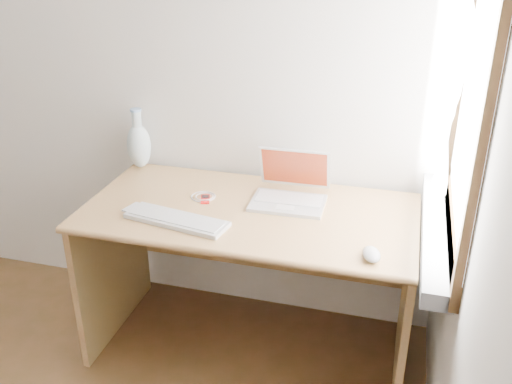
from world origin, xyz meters
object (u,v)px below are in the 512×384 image
(laptop, at_px, (290,190))
(desk, at_px, (255,243))
(external_keyboard, at_px, (177,220))
(vase, at_px, (139,144))

(laptop, bearing_deg, desk, -164.45)
(laptop, bearing_deg, external_keyboard, -143.13)
(external_keyboard, height_order, vase, vase)
(external_keyboard, distance_m, vase, 0.63)
(desk, xyz_separation_m, laptop, (0.15, 0.04, 0.26))
(external_keyboard, relative_size, vase, 1.51)
(laptop, height_order, external_keyboard, laptop)
(laptop, distance_m, external_keyboard, 0.50)
(desk, height_order, vase, vase)
(laptop, distance_m, vase, 0.81)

